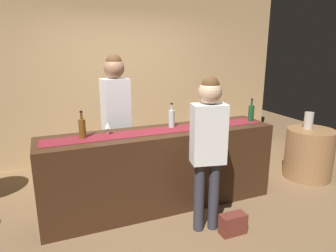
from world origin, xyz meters
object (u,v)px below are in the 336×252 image
at_px(wine_bottle_amber, 82,128).
at_px(wine_bottle_clear, 172,118).
at_px(round_side_table, 309,154).
at_px(wine_glass_mid_counter, 194,119).
at_px(customer_sipping, 208,140).
at_px(wine_bottle_green, 251,113).
at_px(handbag, 233,224).
at_px(wine_glass_near_customer, 108,126).
at_px(vase_on_side_table, 309,120).
at_px(bartender, 116,108).

xyz_separation_m(wine_bottle_amber, wine_bottle_clear, (1.06, 0.05, 0.00)).
relative_size(wine_bottle_clear, round_side_table, 0.41).
distance_m(wine_glass_mid_counter, customer_sipping, 0.66).
relative_size(wine_bottle_clear, wine_bottle_green, 1.00).
distance_m(wine_bottle_clear, handbag, 1.38).
height_order(wine_bottle_clear, customer_sipping, customer_sipping).
bearing_deg(round_side_table, wine_bottle_green, 177.65).
height_order(wine_bottle_clear, wine_glass_near_customer, wine_bottle_clear).
bearing_deg(wine_bottle_amber, handbag, -33.38).
distance_m(wine_bottle_amber, wine_bottle_green, 2.14).
bearing_deg(vase_on_side_table, bartender, 168.30).
distance_m(wine_bottle_clear, bartender, 0.75).
height_order(wine_bottle_green, vase_on_side_table, wine_bottle_green).
height_order(customer_sipping, handbag, customer_sipping).
bearing_deg(wine_bottle_clear, wine_bottle_amber, -177.24).
bearing_deg(wine_bottle_green, customer_sipping, -147.29).
bearing_deg(round_side_table, vase_on_side_table, 88.51).
bearing_deg(customer_sipping, handbag, -27.60).
bearing_deg(bartender, wine_bottle_clear, 130.18).
height_order(wine_bottle_amber, handbag, wine_bottle_amber).
distance_m(wine_glass_near_customer, customer_sipping, 1.14).
height_order(customer_sipping, vase_on_side_table, customer_sipping).
xyz_separation_m(round_side_table, handbag, (-1.85, -0.79, -0.26)).
distance_m(wine_bottle_green, vase_on_side_table, 1.09).
bearing_deg(wine_glass_near_customer, handbag, -40.54).
xyz_separation_m(wine_bottle_clear, wine_glass_near_customer, (-0.78, -0.02, -0.01)).
distance_m(wine_bottle_amber, wine_glass_near_customer, 0.28).
bearing_deg(round_side_table, handbag, -156.99).
relative_size(wine_bottle_amber, bartender, 0.17).
distance_m(wine_glass_near_customer, wine_glass_mid_counter, 1.03).
relative_size(wine_bottle_amber, wine_glass_near_customer, 2.10).
distance_m(customer_sipping, handbag, 0.94).
bearing_deg(wine_bottle_amber, round_side_table, -1.93).
distance_m(wine_bottle_green, round_side_table, 1.28).
bearing_deg(wine_glass_near_customer, round_side_table, -2.69).
distance_m(wine_bottle_clear, round_side_table, 2.27).
bearing_deg(wine_bottle_clear, vase_on_side_table, -2.15).
distance_m(wine_bottle_green, wine_glass_near_customer, 1.87).
height_order(wine_bottle_amber, wine_glass_mid_counter, wine_bottle_amber).
relative_size(wine_bottle_amber, customer_sipping, 0.18).
height_order(wine_bottle_clear, wine_bottle_green, same).
bearing_deg(vase_on_side_table, wine_glass_mid_counter, -178.60).
relative_size(wine_glass_mid_counter, customer_sipping, 0.09).
height_order(wine_bottle_amber, vase_on_side_table, wine_bottle_amber).
bearing_deg(wine_bottle_green, wine_bottle_amber, 178.27).
xyz_separation_m(bartender, handbag, (0.87, -1.43, -1.04)).
distance_m(wine_bottle_green, bartender, 1.76).
distance_m(wine_bottle_amber, vase_on_side_table, 3.22).
xyz_separation_m(wine_bottle_amber, customer_sipping, (1.14, -0.71, -0.06)).
xyz_separation_m(wine_glass_near_customer, vase_on_side_table, (2.94, -0.06, -0.20)).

